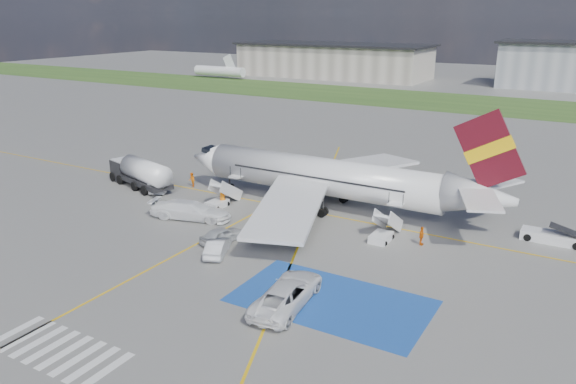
% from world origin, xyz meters
% --- Properties ---
extents(ground, '(400.00, 400.00, 0.00)m').
position_xyz_m(ground, '(0.00, 0.00, 0.00)').
color(ground, '#60605E').
rests_on(ground, ground).
extents(grass_strip, '(400.00, 30.00, 0.01)m').
position_xyz_m(grass_strip, '(0.00, 95.00, 0.01)').
color(grass_strip, '#2D4C1E').
rests_on(grass_strip, ground).
extents(taxiway_line_main, '(120.00, 0.20, 0.01)m').
position_xyz_m(taxiway_line_main, '(0.00, 12.00, 0.01)').
color(taxiway_line_main, gold).
rests_on(taxiway_line_main, ground).
extents(taxiway_line_cross, '(0.20, 60.00, 0.01)m').
position_xyz_m(taxiway_line_cross, '(-5.00, -10.00, 0.01)').
color(taxiway_line_cross, gold).
rests_on(taxiway_line_cross, ground).
extents(taxiway_line_diag, '(20.71, 56.45, 0.01)m').
position_xyz_m(taxiway_line_diag, '(0.00, 12.00, 0.01)').
color(taxiway_line_diag, gold).
rests_on(taxiway_line_diag, ground).
extents(staging_box, '(14.00, 8.00, 0.01)m').
position_xyz_m(staging_box, '(10.00, -4.00, 0.01)').
color(staging_box, '#194498').
rests_on(staging_box, ground).
extents(crosswalk, '(9.00, 4.00, 0.01)m').
position_xyz_m(crosswalk, '(-1.80, -18.00, 0.01)').
color(crosswalk, silver).
rests_on(crosswalk, ground).
extents(terminal_west, '(60.00, 22.00, 10.00)m').
position_xyz_m(terminal_west, '(-55.00, 130.00, 5.00)').
color(terminal_west, gray).
rests_on(terminal_west, ground).
extents(airliner, '(36.81, 32.95, 11.92)m').
position_xyz_m(airliner, '(1.51, 14.00, 3.39)').
color(airliner, silver).
rests_on(airliner, ground).
extents(airstairs_fwd, '(1.90, 5.20, 3.60)m').
position_xyz_m(airstairs_fwd, '(-9.50, 8.70, 0.62)').
color(airstairs_fwd, silver).
rests_on(airstairs_fwd, ground).
extents(airstairs_aft, '(1.90, 5.20, 3.60)m').
position_xyz_m(airstairs_aft, '(9.00, 8.70, 0.62)').
color(airstairs_aft, silver).
rests_on(airstairs_aft, ground).
extents(fuel_tanker, '(10.72, 5.63, 3.55)m').
position_xyz_m(fuel_tanker, '(-21.59, 9.46, 1.49)').
color(fuel_tanker, black).
rests_on(fuel_tanker, ground).
extents(gpu_cart, '(2.12, 1.77, 1.52)m').
position_xyz_m(gpu_cart, '(-18.06, 8.37, 0.68)').
color(gpu_cart, silver).
rests_on(gpu_cart, ground).
extents(belt_loader, '(5.77, 2.20, 1.72)m').
position_xyz_m(belt_loader, '(22.51, 15.86, 0.43)').
color(belt_loader, silver).
rests_on(belt_loader, ground).
extents(car_silver_a, '(2.71, 4.58, 1.46)m').
position_xyz_m(car_silver_a, '(-3.22, 0.76, 0.73)').
color(car_silver_a, '#ADB0B4').
rests_on(car_silver_a, ground).
extents(car_silver_b, '(3.12, 4.57, 1.43)m').
position_xyz_m(car_silver_b, '(-1.98, -1.58, 0.71)').
color(car_silver_b, '#B3B5BA').
rests_on(car_silver_b, ground).
extents(van_white_a, '(3.60, 6.56, 2.35)m').
position_xyz_m(van_white_a, '(7.53, -6.01, 1.18)').
color(van_white_a, white).
rests_on(van_white_a, ground).
extents(van_white_b, '(6.69, 4.08, 2.45)m').
position_xyz_m(van_white_b, '(-9.65, 4.10, 1.22)').
color(van_white_b, white).
rests_on(van_white_b, ground).
extents(crew_fwd, '(0.83, 0.83, 1.95)m').
position_xyz_m(crew_fwd, '(-9.14, 8.83, 0.97)').
color(crew_fwd, orange).
rests_on(crew_fwd, ground).
extents(crew_nose, '(1.08, 1.07, 1.76)m').
position_xyz_m(crew_nose, '(-16.48, 12.57, 0.88)').
color(crew_nose, orange).
rests_on(crew_nose, ground).
extents(crew_aft, '(0.45, 1.02, 1.71)m').
position_xyz_m(crew_aft, '(12.41, 9.27, 0.86)').
color(crew_aft, '#DA5F0B').
rests_on(crew_aft, ground).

